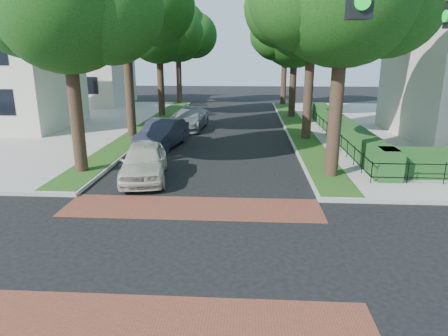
{
  "coord_description": "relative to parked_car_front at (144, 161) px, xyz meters",
  "views": [
    {
      "loc": [
        1.92,
        -9.72,
        5.15
      ],
      "look_at": [
        1.15,
        2.74,
        1.6
      ],
      "focal_mm": 32.0,
      "sensor_mm": 36.0,
      "label": 1
    }
  ],
  "objects": [
    {
      "name": "ground",
      "position": [
        2.5,
        -6.44,
        -0.78
      ],
      "size": [
        120.0,
        120.0,
        0.0
      ],
      "primitive_type": "plane",
      "color": "black",
      "rests_on": "ground"
    },
    {
      "name": "crosswalk_far",
      "position": [
        2.5,
        -3.24,
        -0.77
      ],
      "size": [
        9.0,
        2.2,
        0.01
      ],
      "primitive_type": "cube",
      "color": "brown",
      "rests_on": "ground"
    },
    {
      "name": "crosswalk_near",
      "position": [
        2.5,
        -9.64,
        -0.77
      ],
      "size": [
        9.0,
        2.2,
        0.01
      ],
      "primitive_type": "cube",
      "color": "brown",
      "rests_on": "ground"
    },
    {
      "name": "grass_strip_ne",
      "position": [
        7.9,
        12.66,
        -0.62
      ],
      "size": [
        1.6,
        29.8,
        0.02
      ],
      "primitive_type": "cube",
      "color": "#204614",
      "rests_on": "sidewalk_ne"
    },
    {
      "name": "grass_strip_nw",
      "position": [
        -2.9,
        12.66,
        -0.62
      ],
      "size": [
        1.6,
        29.8,
        0.02
      ],
      "primitive_type": "cube",
      "color": "#204614",
      "rests_on": "sidewalk_nw"
    },
    {
      "name": "tree_right_mid",
      "position": [
        8.11,
        8.81,
        7.21
      ],
      "size": [
        8.25,
        7.09,
        11.22
      ],
      "color": "black",
      "rests_on": "sidewalk_ne"
    },
    {
      "name": "tree_right_far",
      "position": [
        8.1,
        17.78,
        6.13
      ],
      "size": [
        7.25,
        6.23,
        9.74
      ],
      "color": "black",
      "rests_on": "sidewalk_ne"
    },
    {
      "name": "tree_right_back",
      "position": [
        8.11,
        26.79,
        6.49
      ],
      "size": [
        7.5,
        6.45,
        10.2
      ],
      "color": "black",
      "rests_on": "sidewalk_ne"
    },
    {
      "name": "tree_left_near",
      "position": [
        -2.89,
        0.79,
        6.49
      ],
      "size": [
        7.5,
        6.45,
        10.2
      ],
      "color": "black",
      "rests_on": "sidewalk_nw"
    },
    {
      "name": "tree_left_far",
      "position": [
        -2.9,
        17.77,
        6.34
      ],
      "size": [
        7.0,
        6.02,
        9.86
      ],
      "color": "black",
      "rests_on": "sidewalk_nw"
    },
    {
      "name": "tree_left_back",
      "position": [
        -2.89,
        26.79,
        6.63
      ],
      "size": [
        7.75,
        6.66,
        10.44
      ],
      "color": "black",
      "rests_on": "sidewalk_nw"
    },
    {
      "name": "hedge_main_road",
      "position": [
        10.2,
        8.56,
        -0.03
      ],
      "size": [
        1.0,
        18.0,
        1.2
      ],
      "primitive_type": "cube",
      "color": "#18461B",
      "rests_on": "sidewalk_ne"
    },
    {
      "name": "fence_main_road",
      "position": [
        9.4,
        8.56,
        -0.18
      ],
      "size": [
        0.06,
        18.0,
        0.9
      ],
      "primitive_type": null,
      "color": "black",
      "rests_on": "sidewalk_ne"
    },
    {
      "name": "house_left_far",
      "position": [
        -12.99,
        25.55,
        4.26
      ],
      "size": [
        10.0,
        9.0,
        10.14
      ],
      "color": "beige",
      "rests_on": "sidewalk_nw"
    },
    {
      "name": "parked_car_front",
      "position": [
        0.0,
        0.0,
        0.0
      ],
      "size": [
        2.58,
        4.82,
        1.56
      ],
      "primitive_type": "imported",
      "rotation": [
        0.0,
        0.0,
        0.17
      ],
      "color": "beige",
      "rests_on": "ground"
    },
    {
      "name": "parked_car_middle",
      "position": [
        -0.5,
        6.0,
        0.03
      ],
      "size": [
        2.45,
        5.09,
        1.61
      ],
      "primitive_type": "imported",
      "rotation": [
        0.0,
        0.0,
        -0.16
      ],
      "color": "#1D1F2C",
      "rests_on": "ground"
    },
    {
      "name": "parked_car_rear",
      "position": [
        0.2,
        12.02,
        -0.02
      ],
      "size": [
        2.51,
        5.38,
        1.52
      ],
      "primitive_type": "imported",
      "rotation": [
        0.0,
        0.0,
        -0.07
      ],
      "color": "gray",
      "rests_on": "ground"
    }
  ]
}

